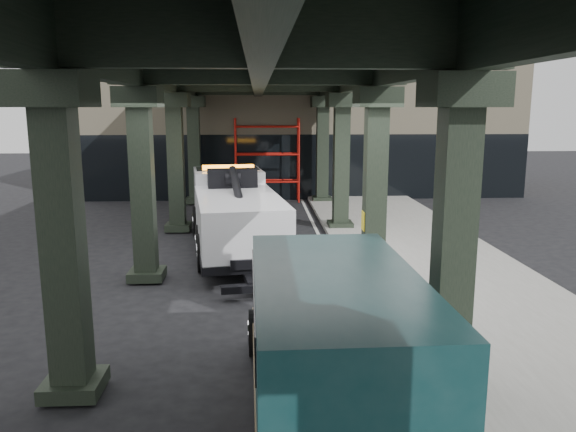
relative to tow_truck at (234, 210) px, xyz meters
name	(u,v)px	position (x,y,z in m)	size (l,w,h in m)	color
ground	(279,304)	(1.23, -5.10, -1.31)	(90.00, 90.00, 0.00)	black
sidewalk	(442,273)	(5.73, -3.10, -1.24)	(5.00, 40.00, 0.15)	gray
lane_stripe	(339,277)	(2.93, -3.10, -1.31)	(0.12, 38.00, 0.01)	silver
viaduct	(259,68)	(0.83, -3.10, 4.15)	(7.40, 32.00, 6.40)	black
building	(300,116)	(3.23, 14.90, 2.69)	(22.00, 10.00, 8.00)	#C6B793
scaffolding	(267,158)	(1.23, 9.55, 0.79)	(3.08, 0.88, 4.00)	red
tow_truck	(234,210)	(0.00, 0.00, 0.00)	(3.31, 8.43, 2.69)	black
towed_van	(331,342)	(1.77, -10.17, -0.04)	(2.44, 5.88, 2.37)	#0F3538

